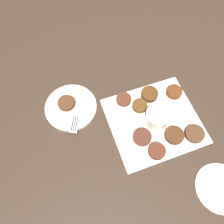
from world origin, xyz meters
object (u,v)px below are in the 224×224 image
object	(u,v)px
fritter_on_plate	(66,103)
extra_saucer	(220,188)
sauce_bowl	(156,118)
serving_plate	(71,107)
fork	(77,114)

from	to	relation	value
fritter_on_plate	extra_saucer	bearing A→B (deg)	-47.43
fritter_on_plate	extra_saucer	world-z (taller)	fritter_on_plate
sauce_bowl	serving_plate	distance (m)	0.32
sauce_bowl	extra_saucer	bearing A→B (deg)	-69.06
fritter_on_plate	fork	distance (m)	0.06
fritter_on_plate	serving_plate	bearing A→B (deg)	-44.45
fritter_on_plate	extra_saucer	distance (m)	0.61
fritter_on_plate	fork	xyz separation A→B (m)	(0.03, -0.05, -0.01)
extra_saucer	fork	bearing A→B (deg)	134.37
serving_plate	sauce_bowl	bearing A→B (deg)	-27.03
sauce_bowl	serving_plate	xyz separation A→B (m)	(-0.29, 0.15, -0.02)
fork	extra_saucer	size ratio (longest dim) A/B	1.14
fritter_on_plate	extra_saucer	xyz separation A→B (m)	(0.41, -0.45, -0.02)
serving_plate	fritter_on_plate	xyz separation A→B (m)	(-0.01, 0.01, 0.02)
extra_saucer	serving_plate	bearing A→B (deg)	132.49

